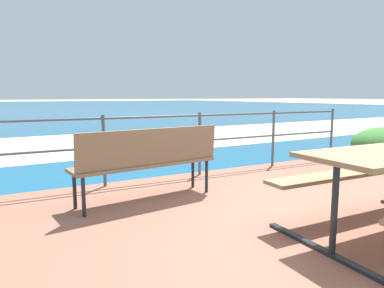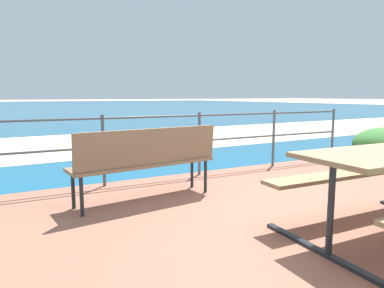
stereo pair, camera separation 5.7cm
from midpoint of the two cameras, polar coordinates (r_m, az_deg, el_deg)
The scene contains 6 objects.
ground_plane at distance 3.60m, azimuth 21.25°, elevation -13.43°, with size 240.00×240.00×0.00m, color beige.
patio_paving at distance 3.59m, azimuth 21.28°, elevation -12.98°, with size 6.40×5.20×0.06m, color #935B47.
sea_water at distance 42.26m, azimuth -24.32°, elevation 5.56°, with size 90.00×90.00×0.01m, color #145B84.
beach_strip at distance 9.91m, azimuth -12.44°, elevation 0.42°, with size 54.00×4.85×0.01m, color beige.
park_bench at distance 3.97m, azimuth -7.02°, elevation -2.18°, with size 1.77×0.62×0.86m.
railing_fence at distance 5.29m, azimuth 1.54°, elevation 1.50°, with size 5.94×0.04×0.97m.
Camera 2 is at (-2.54, -2.18, 1.28)m, focal length 32.22 mm.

